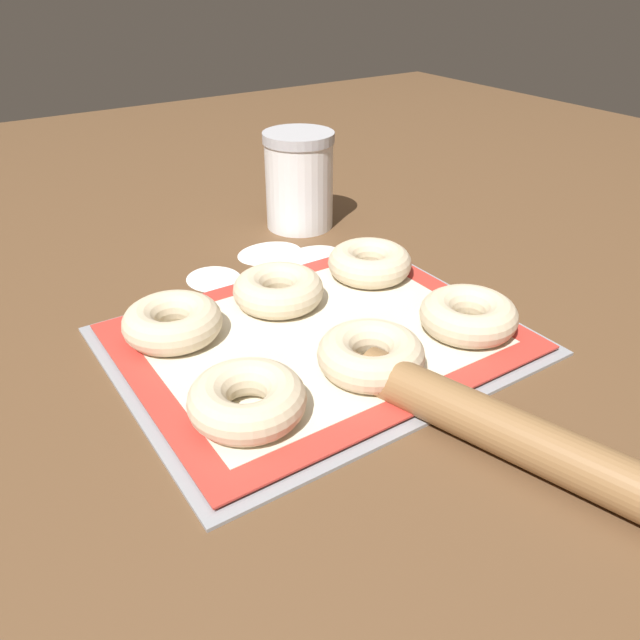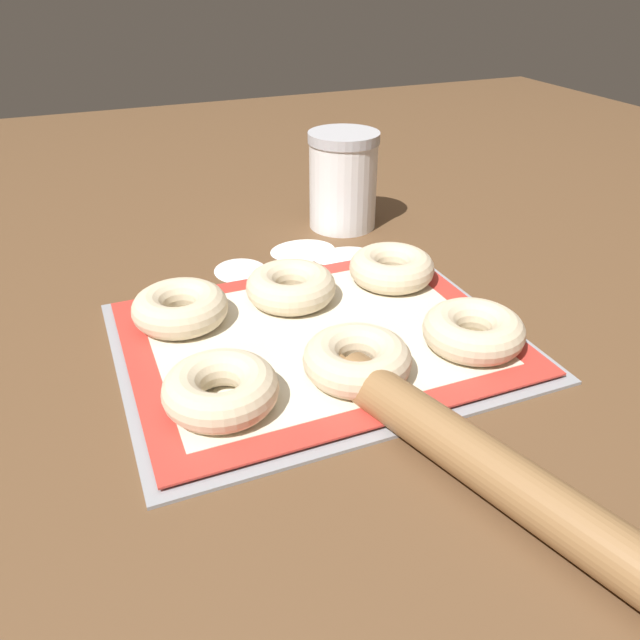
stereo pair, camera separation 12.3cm
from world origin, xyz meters
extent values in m
plane|color=brown|center=(0.00, 0.00, 0.00)|extent=(2.80, 2.80, 0.00)
cube|color=#93969B|center=(0.00, -0.01, 0.00)|extent=(0.47, 0.38, 0.01)
cube|color=red|center=(0.00, -0.01, 0.01)|extent=(0.44, 0.35, 0.00)
cube|color=beige|center=(0.00, -0.01, 0.01)|extent=(0.38, 0.29, 0.00)
torus|color=beige|center=(-0.14, -0.10, 0.03)|extent=(0.12, 0.12, 0.04)
torus|color=beige|center=(0.01, -0.10, 0.03)|extent=(0.12, 0.12, 0.04)
torus|color=beige|center=(0.16, -0.10, 0.03)|extent=(0.12, 0.12, 0.04)
torus|color=beige|center=(-0.14, 0.08, 0.03)|extent=(0.12, 0.12, 0.04)
torus|color=beige|center=(0.00, 0.08, 0.03)|extent=(0.12, 0.12, 0.04)
torus|color=beige|center=(0.15, 0.08, 0.03)|extent=(0.12, 0.12, 0.04)
cylinder|color=white|center=(0.18, 0.32, 0.07)|extent=(0.11, 0.11, 0.14)
cylinder|color=#B2B2B7|center=(0.18, 0.32, 0.15)|extent=(0.12, 0.12, 0.02)
cylinder|color=olive|center=(0.05, -0.29, 0.02)|extent=(0.15, 0.38, 0.05)
cylinder|color=olive|center=(-0.01, -0.09, 0.02)|extent=(0.04, 0.05, 0.02)
ellipsoid|color=white|center=(-0.03, 0.21, 0.00)|extent=(0.08, 0.09, 0.00)
ellipsoid|color=white|center=(0.08, 0.25, 0.00)|extent=(0.10, 0.09, 0.00)
ellipsoid|color=white|center=(0.13, 0.20, 0.00)|extent=(0.10, 0.07, 0.00)
camera|label=1|loc=(-0.35, -0.54, 0.41)|focal=35.00mm
camera|label=2|loc=(-0.24, -0.60, 0.41)|focal=35.00mm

